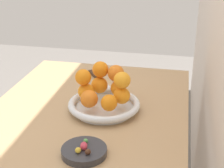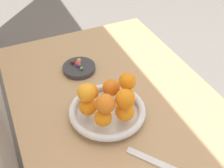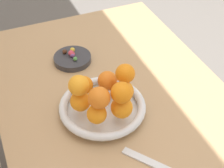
{
  "view_description": "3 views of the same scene",
  "coord_description": "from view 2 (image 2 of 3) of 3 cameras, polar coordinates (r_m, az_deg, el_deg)",
  "views": [
    {
      "loc": [
        1.07,
        0.33,
        1.35
      ],
      "look_at": [
        -0.09,
        0.09,
        0.84
      ],
      "focal_mm": 55.0,
      "sensor_mm": 36.0,
      "label": 1
    },
    {
      "loc": [
        -0.69,
        0.33,
        1.49
      ],
      "look_at": [
        -0.04,
        0.04,
        0.87
      ],
      "focal_mm": 45.0,
      "sensor_mm": 36.0,
      "label": 2
    },
    {
      "loc": [
        -0.77,
        0.33,
        1.53
      ],
      "look_at": [
        -0.06,
        0.03,
        0.85
      ],
      "focal_mm": 55.0,
      "sensor_mm": 36.0,
      "label": 3
    }
  ],
  "objects": [
    {
      "name": "orange_8",
      "position": [
        0.91,
        -5.19,
        -1.75
      ],
      "size": [
        0.06,
        0.06,
        0.06
      ],
      "primitive_type": "sphere",
      "color": "orange",
      "rests_on": "orange_5"
    },
    {
      "name": "candy_ball_0",
      "position": [
        1.18,
        -6.2,
        3.2
      ],
      "size": [
        0.02,
        0.02,
        0.02
      ],
      "primitive_type": "sphere",
      "color": "#4C9947",
      "rests_on": "candy_dish"
    },
    {
      "name": "dining_table",
      "position": [
        1.14,
        0.89,
        -6.48
      ],
      "size": [
        1.1,
        0.76,
        0.74
      ],
      "color": "tan",
      "rests_on": "ground_plane"
    },
    {
      "name": "candy_ball_1",
      "position": [
        1.23,
        -6.72,
        4.78
      ],
      "size": [
        0.02,
        0.02,
        0.02
      ],
      "primitive_type": "sphere",
      "color": "gold",
      "rests_on": "candy_dish"
    },
    {
      "name": "orange_6",
      "position": [
        0.88,
        -1.38,
        -4.01
      ],
      "size": [
        0.06,
        0.06,
        0.06
      ],
      "primitive_type": "sphere",
      "color": "orange",
      "rests_on": "orange_0"
    },
    {
      "name": "orange_3",
      "position": [
        1.02,
        -0.26,
        -0.61
      ],
      "size": [
        0.06,
        0.06,
        0.06
      ],
      "primitive_type": "sphere",
      "color": "orange",
      "rests_on": "fruit_bowl"
    },
    {
      "name": "candy_ball_4",
      "position": [
        1.21,
        -6.95,
        4.2
      ],
      "size": [
        0.02,
        0.02,
        0.02
      ],
      "primitive_type": "sphere",
      "color": "#C6384C",
      "rests_on": "candy_dish"
    },
    {
      "name": "candy_ball_2",
      "position": [
        1.22,
        -8.09,
        4.44
      ],
      "size": [
        0.02,
        0.02,
        0.02
      ],
      "primitive_type": "sphere",
      "color": "#472819",
      "rests_on": "candy_dish"
    },
    {
      "name": "fruit_bowl",
      "position": [
        1.0,
        -0.96,
        -5.57
      ],
      "size": [
        0.27,
        0.27,
        0.04
      ],
      "color": "silver",
      "rests_on": "dining_table"
    },
    {
      "name": "candy_ball_5",
      "position": [
        1.2,
        -6.75,
        4.02
      ],
      "size": [
        0.02,
        0.02,
        0.02
      ],
      "primitive_type": "sphere",
      "color": "#C6384C",
      "rests_on": "candy_dish"
    },
    {
      "name": "orange_9",
      "position": [
        0.95,
        3.14,
        0.57
      ],
      "size": [
        0.06,
        0.06,
        0.06
      ],
      "primitive_type": "sphere",
      "color": "orange",
      "rests_on": "orange_2"
    },
    {
      "name": "orange_2",
      "position": [
        0.99,
        2.89,
        -2.53
      ],
      "size": [
        0.06,
        0.06,
        0.06
      ],
      "primitive_type": "sphere",
      "color": "orange",
      "rests_on": "fruit_bowl"
    },
    {
      "name": "candy_ball_3",
      "position": [
        1.2,
        -6.72,
        3.89
      ],
      "size": [
        0.02,
        0.02,
        0.02
      ],
      "primitive_type": "sphere",
      "color": "#8C4C99",
      "rests_on": "candy_dish"
    },
    {
      "name": "orange_0",
      "position": [
        0.92,
        -1.83,
        -6.88
      ],
      "size": [
        0.06,
        0.06,
        0.06
      ],
      "primitive_type": "sphere",
      "color": "orange",
      "rests_on": "fruit_bowl"
    },
    {
      "name": "orange_1",
      "position": [
        0.93,
        2.65,
        -5.59
      ],
      "size": [
        0.07,
        0.07,
        0.07
      ],
      "primitive_type": "sphere",
      "color": "orange",
      "rests_on": "fruit_bowl"
    },
    {
      "name": "orange_5",
      "position": [
        0.95,
        -4.89,
        -4.55
      ],
      "size": [
        0.06,
        0.06,
        0.06
      ],
      "primitive_type": "sphere",
      "color": "orange",
      "rests_on": "fruit_bowl"
    },
    {
      "name": "orange_7",
      "position": [
        0.88,
        2.7,
        -3.0
      ],
      "size": [
        0.06,
        0.06,
        0.06
      ],
      "primitive_type": "sphere",
      "color": "orange",
      "rests_on": "orange_1"
    },
    {
      "name": "orange_4",
      "position": [
        1.01,
        -4.4,
        -1.61
      ],
      "size": [
        0.06,
        0.06,
        0.06
      ],
      "primitive_type": "sphere",
      "color": "orange",
      "rests_on": "fruit_bowl"
    },
    {
      "name": "candy_dish",
      "position": [
        1.22,
        -6.69,
        3.22
      ],
      "size": [
        0.14,
        0.14,
        0.02
      ],
      "primitive_type": "cylinder",
      "color": "#333338",
      "rests_on": "dining_table"
    }
  ]
}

